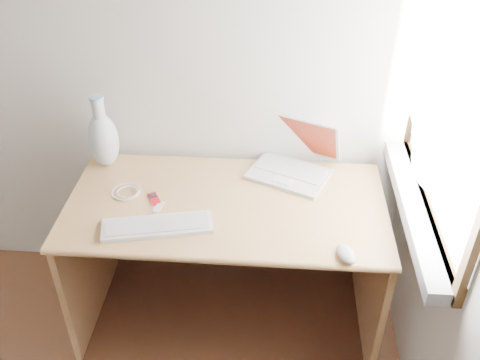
# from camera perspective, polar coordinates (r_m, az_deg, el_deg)

# --- Properties ---
(back_wall) EXTENTS (3.50, 0.04, 2.60)m
(back_wall) POSITION_cam_1_polar(r_m,az_deg,el_deg) (2.55, -23.06, 14.54)
(back_wall) COLOR silver
(back_wall) RESTS_ON floor
(window) EXTENTS (0.11, 0.99, 1.10)m
(window) POSITION_cam_1_polar(r_m,az_deg,el_deg) (1.97, 21.37, 8.35)
(window) COLOR silver
(window) RESTS_ON right_wall
(desk) EXTENTS (1.35, 0.67, 0.71)m
(desk) POSITION_cam_1_polar(r_m,az_deg,el_deg) (2.45, -1.23, -5.01)
(desk) COLOR tan
(desk) RESTS_ON floor
(laptop) EXTENTS (0.41, 0.41, 0.23)m
(laptop) POSITION_cam_1_polar(r_m,az_deg,el_deg) (2.43, 5.26, 2.11)
(laptop) COLOR silver
(laptop) RESTS_ON desk
(external_keyboard) EXTENTS (0.45, 0.22, 0.02)m
(external_keyboard) POSITION_cam_1_polar(r_m,az_deg,el_deg) (2.15, -8.82, -4.86)
(external_keyboard) COLOR white
(external_keyboard) RESTS_ON desk
(mouse) EXTENTS (0.10, 0.12, 0.04)m
(mouse) POSITION_cam_1_polar(r_m,az_deg,el_deg) (2.03, 11.28, -7.74)
(mouse) COLOR silver
(mouse) RESTS_ON desk
(ipod) EXTENTS (0.07, 0.09, 0.01)m
(ipod) POSITION_cam_1_polar(r_m,az_deg,el_deg) (2.30, -9.15, -1.96)
(ipod) COLOR #B80C19
(ipod) RESTS_ON desk
(cable_coil) EXTENTS (0.16, 0.16, 0.01)m
(cable_coil) POSITION_cam_1_polar(r_m,az_deg,el_deg) (2.36, -12.07, -1.23)
(cable_coil) COLOR white
(cable_coil) RESTS_ON desk
(remote) EXTENTS (0.04, 0.08, 0.01)m
(remote) POSITION_cam_1_polar(r_m,az_deg,el_deg) (2.25, -8.66, -2.84)
(remote) COLOR white
(remote) RESTS_ON desk
(vase) EXTENTS (0.14, 0.14, 0.35)m
(vase) POSITION_cam_1_polar(r_m,az_deg,el_deg) (2.49, -14.39, 4.34)
(vase) COLOR silver
(vase) RESTS_ON desk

